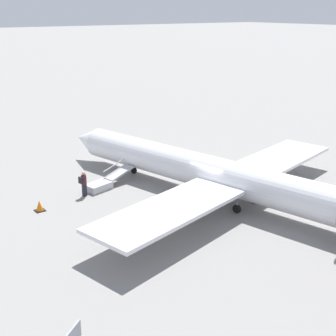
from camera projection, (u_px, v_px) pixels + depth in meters
name	position (u px, v px, depth m)	size (l,w,h in m)	color
ground_plane	(215.00, 199.00, 31.29)	(600.00, 600.00, 0.00)	gray
airplane_main	(227.00, 177.00, 30.20)	(28.75, 22.35, 5.88)	silver
boarding_stairs	(103.00, 184.00, 32.98)	(1.94, 4.14, 1.54)	#B2B2B7
passenger	(84.00, 182.00, 31.42)	(0.40, 0.56, 1.74)	#23232D
traffic_cone_near_stairs	(39.00, 206.00, 29.32)	(0.63, 0.63, 0.69)	black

